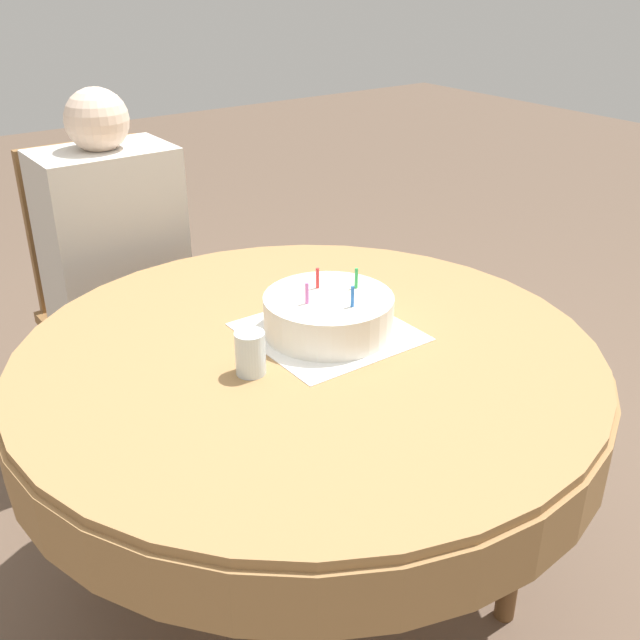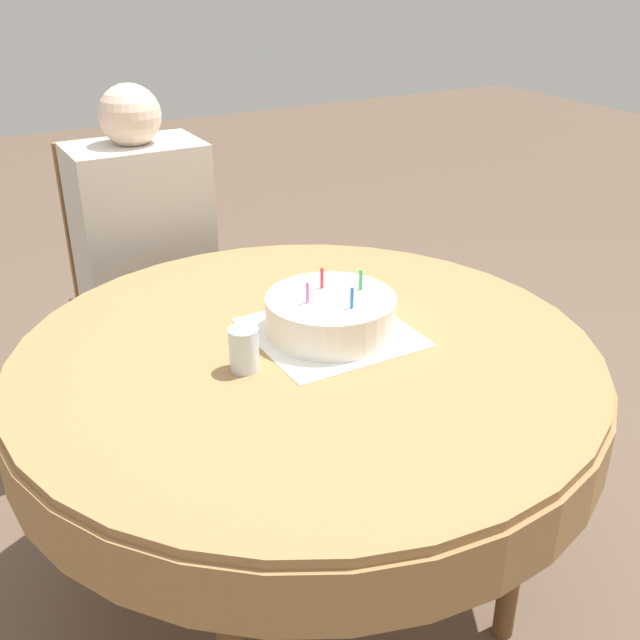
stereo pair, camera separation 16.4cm
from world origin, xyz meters
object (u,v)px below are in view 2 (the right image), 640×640
at_px(birthday_cake, 331,314).
at_px(drinking_glass, 244,349).
at_px(person, 145,240).
at_px(chair, 142,283).

bearing_deg(birthday_cake, drinking_glass, -167.19).
distance_m(person, drinking_glass, 0.93).
bearing_deg(chair, drinking_glass, -94.17).
relative_size(person, birthday_cake, 3.97).
relative_size(person, drinking_glass, 12.61).
bearing_deg(chair, birthday_cake, -80.41).
bearing_deg(drinking_glass, chair, 85.71).
bearing_deg(person, chair, 90.00).
height_order(person, birthday_cake, person).
xyz_separation_m(chair, drinking_glass, (-0.08, -1.02, 0.26)).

